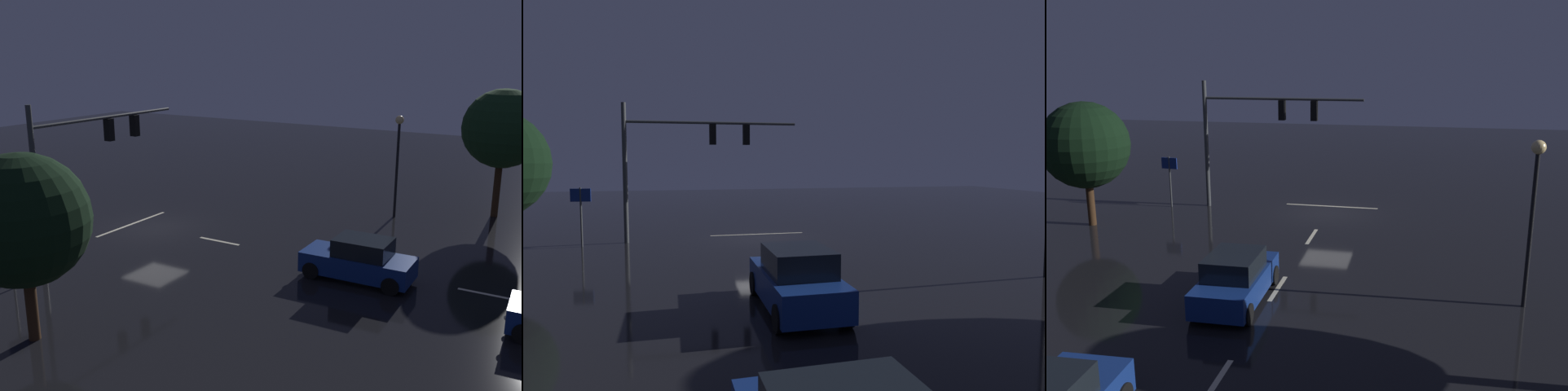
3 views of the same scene
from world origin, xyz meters
TOP-DOWN VIEW (x-y plane):
  - ground_plane at (0.00, 0.00)m, footprint 80.00×80.00m
  - traffic_signal_assembly at (3.87, -0.25)m, footprint 8.45×0.47m
  - lane_dash_far at (0.00, 4.00)m, footprint 0.16×2.20m
  - lane_dash_mid at (0.00, 10.00)m, footprint 0.16×2.20m
  - lane_dash_near at (0.00, 16.00)m, footprint 0.16×2.20m
  - stop_bar at (0.00, -1.44)m, footprint 5.00×0.16m
  - car_approaching at (1.05, 11.30)m, footprint 1.96×4.39m
  - route_sign at (8.47, 0.40)m, footprint 0.90×0.15m

SIDE VIEW (x-z plane):
  - ground_plane at x=0.00m, z-range 0.00..0.00m
  - lane_dash_far at x=0.00m, z-range 0.00..0.01m
  - lane_dash_mid at x=0.00m, z-range 0.00..0.01m
  - lane_dash_near at x=0.00m, z-range 0.00..0.01m
  - stop_bar at x=0.00m, z-range 0.00..0.01m
  - car_approaching at x=1.05m, z-range -0.05..1.65m
  - route_sign at x=8.47m, z-range 0.61..3.35m
  - traffic_signal_assembly at x=3.87m, z-range 1.21..7.92m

